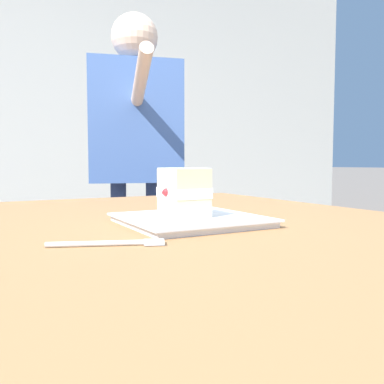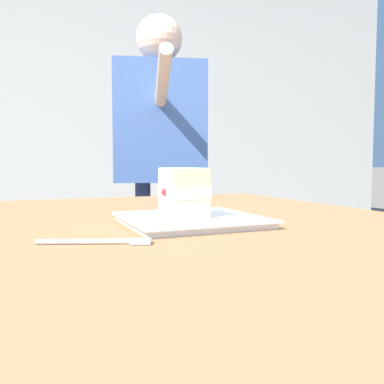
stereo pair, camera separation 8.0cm
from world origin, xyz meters
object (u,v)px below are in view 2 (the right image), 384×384
Objects in this scene: cake_slice at (183,192)px; diner_person at (160,128)px; dessert_fork at (102,242)px; patio_table at (212,281)px; dessert_plate at (192,220)px.

diner_person is (-1.11, 0.32, 0.22)m from cake_slice.
diner_person is at bearing 158.02° from dessert_fork.
patio_table is 9.65× the size of dessert_fork.
cake_slice reaches higher than dessert_fork.
cake_slice reaches higher than patio_table.
cake_slice is at bearing 126.26° from dessert_fork.
dessert_plate is 0.24m from dessert_fork.
dessert_fork is at bearing -56.37° from dessert_plate.
patio_table is 1.30m from diner_person.
cake_slice is at bearing -16.03° from diner_person.
diner_person reaches higher than cake_slice.
dessert_fork reaches higher than patio_table.
dessert_plate is at bearing 88.20° from cake_slice.
dessert_plate is 1.18m from diner_person.
dessert_fork is (0.03, -0.20, 0.09)m from patio_table.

